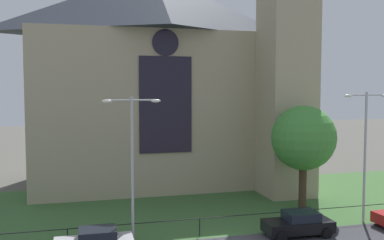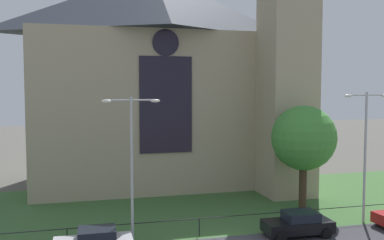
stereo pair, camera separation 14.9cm
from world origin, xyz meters
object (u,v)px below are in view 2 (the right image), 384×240
(church_building, at_px, (163,76))
(tree_right_near, at_px, (304,138))
(streetlamp_near, at_px, (132,151))
(parked_car_black, at_px, (298,224))
(streetlamp_far, at_px, (366,141))

(church_building, xyz_separation_m, tree_right_near, (8.47, -11.68, -4.95))
(church_building, xyz_separation_m, streetlamp_near, (-4.87, -15.85, -4.85))
(church_building, height_order, streetlamp_near, church_building)
(tree_right_near, bearing_deg, parked_car_black, -121.06)
(streetlamp_far, distance_m, parked_car_black, 7.50)
(streetlamp_far, xyz_separation_m, parked_car_black, (-5.59, -1.34, -4.81))
(tree_right_near, height_order, streetlamp_near, streetlamp_near)
(tree_right_near, relative_size, parked_car_black, 1.83)
(church_building, relative_size, streetlamp_near, 3.03)
(streetlamp_far, height_order, parked_car_black, streetlamp_far)
(church_building, xyz_separation_m, streetlamp_far, (10.74, -15.85, -4.72))
(tree_right_near, height_order, streetlamp_far, streetlamp_far)
(parked_car_black, bearing_deg, church_building, -71.54)
(tree_right_near, bearing_deg, streetlamp_far, -61.40)
(streetlamp_near, bearing_deg, tree_right_near, 17.37)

